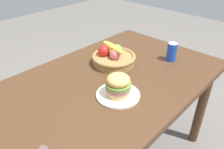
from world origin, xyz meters
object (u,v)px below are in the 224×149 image
(sandwich, at_px, (118,85))
(soda_can, at_px, (172,52))
(plate, at_px, (118,95))
(fruit_basket, at_px, (113,57))

(sandwich, xyz_separation_m, soda_can, (0.55, 0.01, -0.01))
(sandwich, relative_size, soda_can, 1.07)
(sandwich, distance_m, soda_can, 0.55)
(sandwich, bearing_deg, plate, 0.00)
(plate, relative_size, fruit_basket, 0.80)
(soda_can, height_order, fruit_basket, fruit_basket)
(sandwich, bearing_deg, soda_can, 0.71)
(plate, bearing_deg, fruit_basket, 46.90)
(soda_can, relative_size, fruit_basket, 0.43)
(plate, distance_m, sandwich, 0.07)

